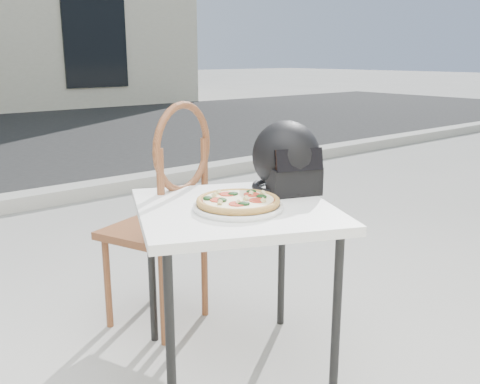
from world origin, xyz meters
TOP-DOWN VIEW (x-y plane):
  - cafe_table_main at (0.49, -0.02)m, footprint 0.97×0.97m
  - plate at (0.46, -0.07)m, footprint 0.41×0.41m
  - pizza at (0.46, -0.07)m, footprint 0.32×0.32m
  - helmet at (0.81, 0.04)m, footprint 0.37×0.38m
  - cafe_chair_main at (0.48, 0.46)m, footprint 0.53×0.53m

SIDE VIEW (x-z plane):
  - cafe_chair_main at x=0.48m, z-range 0.06..1.13m
  - cafe_table_main at x=0.49m, z-range 0.28..0.98m
  - plate at x=0.46m, z-range 0.69..0.72m
  - pizza at x=0.46m, z-range 0.71..0.75m
  - helmet at x=0.81m, z-range 0.68..0.98m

